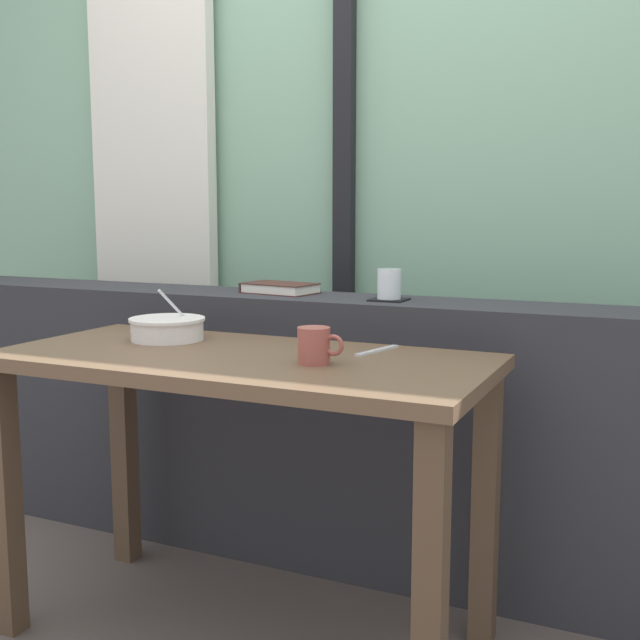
{
  "coord_description": "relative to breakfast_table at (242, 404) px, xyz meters",
  "views": [
    {
      "loc": [
        1.05,
        -1.59,
        1.09
      ],
      "look_at": [
        0.09,
        0.47,
        0.77
      ],
      "focal_mm": 44.02,
      "sensor_mm": 36.0,
      "label": 1
    }
  ],
  "objects": [
    {
      "name": "ground",
      "position": [
        -0.08,
        -0.04,
        -0.61
      ],
      "size": [
        8.0,
        8.0,
        0.0
      ],
      "primitive_type": "plane",
      "color": "#564C47"
    },
    {
      "name": "outdoor_backdrop",
      "position": [
        -0.08,
        1.1,
        0.79
      ],
      "size": [
        4.8,
        0.08,
        2.8
      ],
      "primitive_type": "cube",
      "color": "#84B293",
      "rests_on": "ground"
    },
    {
      "name": "curtain_left_panel",
      "position": [
        -0.99,
        1.0,
        0.64
      ],
      "size": [
        0.56,
        0.06,
        2.5
      ],
      "primitive_type": "cube",
      "color": "silver",
      "rests_on": "ground"
    },
    {
      "name": "window_divider_post",
      "position": [
        -0.17,
        1.03,
        0.69
      ],
      "size": [
        0.07,
        0.05,
        2.6
      ],
      "primitive_type": "cube",
      "color": "black",
      "rests_on": "ground"
    },
    {
      "name": "dark_console_ledge",
      "position": [
        -0.08,
        0.51,
        -0.2
      ],
      "size": [
        2.8,
        0.28,
        0.83
      ],
      "primitive_type": "cube",
      "color": "#2D2D33",
      "rests_on": "ground"
    },
    {
      "name": "breakfast_table",
      "position": [
        0.0,
        0.0,
        0.0
      ],
      "size": [
        1.22,
        0.57,
        0.74
      ],
      "color": "brown",
      "rests_on": "ground"
    },
    {
      "name": "coaster_square",
      "position": [
        0.21,
        0.49,
        0.22
      ],
      "size": [
        0.1,
        0.1,
        0.0
      ],
      "primitive_type": "cube",
      "color": "black",
      "rests_on": "dark_console_ledge"
    },
    {
      "name": "juice_glass",
      "position": [
        0.21,
        0.49,
        0.26
      ],
      "size": [
        0.07,
        0.07,
        0.09
      ],
      "color": "white",
      "rests_on": "coaster_square"
    },
    {
      "name": "closed_book",
      "position": [
        -0.17,
        0.53,
        0.23
      ],
      "size": [
        0.24,
        0.17,
        0.03
      ],
      "color": "#47231E",
      "rests_on": "dark_console_ledge"
    },
    {
      "name": "soup_bowl",
      "position": [
        -0.29,
        0.1,
        0.16
      ],
      "size": [
        0.21,
        0.21,
        0.14
      ],
      "color": "silver",
      "rests_on": "breakfast_table"
    },
    {
      "name": "fork_utensil",
      "position": [
        0.29,
        0.17,
        0.13
      ],
      "size": [
        0.06,
        0.17,
        0.01
      ],
      "primitive_type": "cube",
      "rotation": [
        0.0,
        0.0,
        -0.25
      ],
      "color": "silver",
      "rests_on": "breakfast_table"
    },
    {
      "name": "ceramic_mug",
      "position": [
        0.21,
        -0.03,
        0.17
      ],
      "size": [
        0.11,
        0.08,
        0.08
      ],
      "color": "#9E4C42",
      "rests_on": "breakfast_table"
    }
  ]
}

